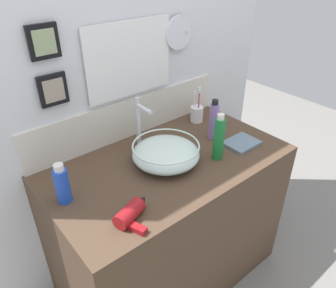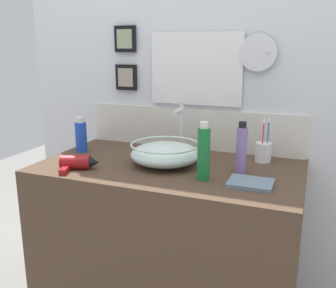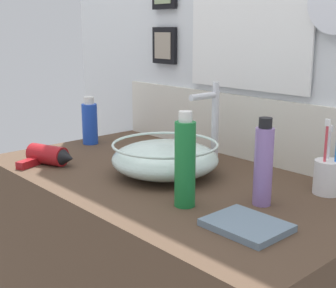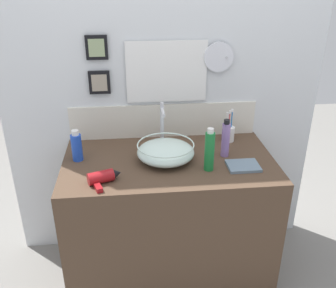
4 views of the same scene
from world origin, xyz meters
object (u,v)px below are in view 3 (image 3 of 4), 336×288
at_px(soap_dispenser, 90,122).
at_px(hair_drier, 49,156).
at_px(toothbrush_cup, 328,176).
at_px(spray_bottle, 263,164).
at_px(glass_bowl_sink, 165,158).
at_px(hand_towel, 247,225).
at_px(faucet, 212,117).
at_px(lotion_bottle, 185,162).

bearing_deg(soap_dispenser, hair_drier, -58.69).
height_order(toothbrush_cup, spray_bottle, spray_bottle).
bearing_deg(glass_bowl_sink, spray_bottle, 3.37).
distance_m(toothbrush_cup, spray_bottle, 0.21).
height_order(toothbrush_cup, hand_towel, toothbrush_cup).
bearing_deg(hand_towel, soap_dispenser, 168.88).
distance_m(glass_bowl_sink, faucet, 0.23).
bearing_deg(glass_bowl_sink, faucet, 90.00).
height_order(faucet, soap_dispenser, faucet).
bearing_deg(glass_bowl_sink, soap_dispenser, 173.93).
bearing_deg(faucet, hand_towel, -38.81).
xyz_separation_m(faucet, spray_bottle, (0.34, -0.19, -0.05)).
bearing_deg(spray_bottle, faucet, 151.60).
relative_size(faucet, hand_towel, 1.54).
distance_m(faucet, hair_drier, 0.55).
relative_size(faucet, hair_drier, 1.46).
bearing_deg(faucet, soap_dispenser, -162.67).
relative_size(glass_bowl_sink, faucet, 1.21).
bearing_deg(faucet, hair_drier, -129.12).
bearing_deg(faucet, toothbrush_cup, 1.34).
height_order(spray_bottle, hand_towel, spray_bottle).
relative_size(toothbrush_cup, lotion_bottle, 0.86).
bearing_deg(lotion_bottle, hair_drier, -172.23).
xyz_separation_m(toothbrush_cup, soap_dispenser, (-0.90, -0.16, 0.03)).
xyz_separation_m(lotion_bottle, hand_towel, (0.19, 0.01, -0.10)).
distance_m(toothbrush_cup, soap_dispenser, 0.92).
bearing_deg(hand_towel, hair_drier, -173.83).
xyz_separation_m(glass_bowl_sink, hair_drier, (-0.34, -0.21, -0.02)).
bearing_deg(spray_bottle, hair_drier, -161.55).
distance_m(lotion_bottle, spray_bottle, 0.20).
distance_m(lotion_bottle, hand_towel, 0.22).
relative_size(faucet, spray_bottle, 1.19).
xyz_separation_m(glass_bowl_sink, lotion_bottle, (0.22, -0.13, 0.06)).
height_order(soap_dispenser, hand_towel, soap_dispenser).
distance_m(lotion_bottle, soap_dispenser, 0.74).
bearing_deg(glass_bowl_sink, toothbrush_cup, 27.61).
relative_size(faucet, toothbrush_cup, 1.28).
relative_size(toothbrush_cup, soap_dispenser, 1.14).
relative_size(hair_drier, toothbrush_cup, 0.87).
distance_m(hair_drier, hand_towel, 0.75).
bearing_deg(faucet, glass_bowl_sink, -90.00).
xyz_separation_m(glass_bowl_sink, soap_dispenser, (-0.49, 0.05, 0.03)).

